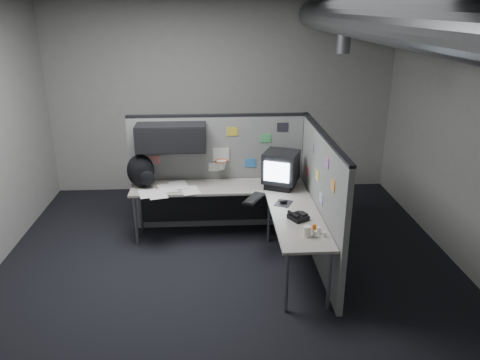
{
  "coord_description": "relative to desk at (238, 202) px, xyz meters",
  "views": [
    {
      "loc": [
        -0.15,
        -4.82,
        2.99
      ],
      "look_at": [
        0.15,
        0.35,
        1.05
      ],
      "focal_mm": 35.0,
      "sensor_mm": 36.0,
      "label": 1
    }
  ],
  "objects": [
    {
      "name": "keyboard",
      "position": [
        0.18,
        -0.22,
        0.13
      ],
      "size": [
        0.32,
        0.42,
        0.04
      ],
      "rotation": [
        0.0,
        0.0,
        0.3
      ],
      "color": "black",
      "rests_on": "desk"
    },
    {
      "name": "phone",
      "position": [
        0.63,
        -0.81,
        0.15
      ],
      "size": [
        0.25,
        0.26,
        0.09
      ],
      "rotation": [
        0.0,
        0.0,
        0.34
      ],
      "color": "black",
      "rests_on": "desk"
    },
    {
      "name": "mouse",
      "position": [
        0.54,
        -0.35,
        0.13
      ],
      "size": [
        0.26,
        0.28,
        0.05
      ],
      "rotation": [
        0.0,
        0.0,
        0.34
      ],
      "color": "black",
      "rests_on": "desk"
    },
    {
      "name": "monitor",
      "position": [
        0.58,
        0.21,
        0.36
      ],
      "size": [
        0.55,
        0.55,
        0.48
      ],
      "rotation": [
        0.0,
        0.0,
        0.38
      ],
      "color": "black",
      "rests_on": "desk"
    },
    {
      "name": "bottles",
      "position": [
        0.77,
        -1.18,
        0.15
      ],
      "size": [
        0.14,
        0.16,
        0.08
      ],
      "rotation": [
        0.0,
        0.0,
        0.16
      ],
      "color": "silver",
      "rests_on": "desk"
    },
    {
      "name": "cup",
      "position": [
        0.65,
        -1.22,
        0.17
      ],
      "size": [
        0.09,
        0.09,
        0.12
      ],
      "primitive_type": "cylinder",
      "rotation": [
        0.0,
        0.0,
        -0.14
      ],
      "color": "white",
      "rests_on": "desk"
    },
    {
      "name": "papers",
      "position": [
        -0.89,
        0.15,
        0.12
      ],
      "size": [
        0.83,
        0.69,
        0.02
      ],
      "rotation": [
        0.0,
        0.0,
        0.27
      ],
      "color": "white",
      "rests_on": "desk"
    },
    {
      "name": "partition_back",
      "position": [
        -0.4,
        0.53,
        0.38
      ],
      "size": [
        2.44,
        0.42,
        1.63
      ],
      "color": "gray",
      "rests_on": "ground"
    },
    {
      "name": "desk",
      "position": [
        0.0,
        0.0,
        0.0
      ],
      "size": [
        2.31,
        2.11,
        0.73
      ],
      "color": "#9E998E",
      "rests_on": "ground"
    },
    {
      "name": "partition_right",
      "position": [
        0.95,
        -0.49,
        0.21
      ],
      "size": [
        0.07,
        2.23,
        1.63
      ],
      "color": "gray",
      "rests_on": "ground"
    },
    {
      "name": "room",
      "position": [
        0.41,
        -0.7,
        1.48
      ],
      "size": [
        5.62,
        5.62,
        3.22
      ],
      "color": "black",
      "rests_on": "ground"
    },
    {
      "name": "backpack",
      "position": [
        -1.25,
        0.31,
        0.33
      ],
      "size": [
        0.43,
        0.38,
        0.44
      ],
      "rotation": [
        0.0,
        0.0,
        0.34
      ],
      "color": "black",
      "rests_on": "desk"
    }
  ]
}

